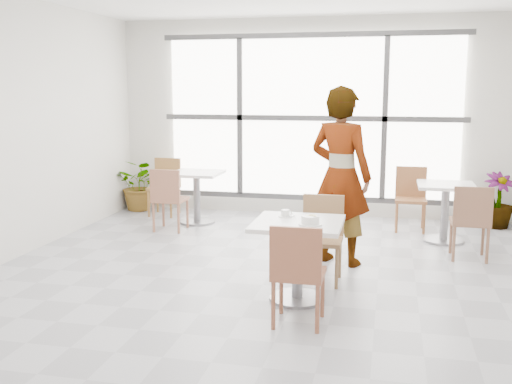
% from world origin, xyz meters
% --- Properties ---
extents(floor, '(7.00, 7.00, 0.00)m').
position_xyz_m(floor, '(0.00, 0.00, 0.00)').
color(floor, '#9E9EA5').
rests_on(floor, ground).
extents(wall_back, '(6.00, 0.00, 6.00)m').
position_xyz_m(wall_back, '(0.00, 3.50, 1.50)').
color(wall_back, silver).
rests_on(wall_back, ground).
extents(wall_front, '(6.00, 0.00, 6.00)m').
position_xyz_m(wall_front, '(0.00, -3.50, 1.50)').
color(wall_front, silver).
rests_on(wall_front, ground).
extents(window, '(4.60, 0.07, 2.52)m').
position_xyz_m(window, '(0.00, 3.44, 1.50)').
color(window, white).
rests_on(window, ground).
extents(main_table, '(0.80, 0.80, 0.75)m').
position_xyz_m(main_table, '(0.40, -0.34, 0.52)').
color(main_table, white).
rests_on(main_table, ground).
extents(chair_near, '(0.42, 0.42, 0.87)m').
position_xyz_m(chair_near, '(0.50, -0.97, 0.50)').
color(chair_near, '#94543B').
rests_on(chair_near, ground).
extents(chair_far, '(0.42, 0.42, 0.87)m').
position_xyz_m(chair_far, '(0.55, 0.31, 0.50)').
color(chair_far, olive).
rests_on(chair_far, ground).
extents(oatmeal_bowl, '(0.21, 0.21, 0.09)m').
position_xyz_m(oatmeal_bowl, '(0.53, -0.45, 0.79)').
color(oatmeal_bowl, silver).
rests_on(oatmeal_bowl, main_table).
extents(coffee_cup, '(0.16, 0.13, 0.07)m').
position_xyz_m(coffee_cup, '(0.26, -0.17, 0.78)').
color(coffee_cup, white).
rests_on(coffee_cup, main_table).
extents(person, '(0.85, 0.71, 1.97)m').
position_xyz_m(person, '(0.67, 0.95, 0.99)').
color(person, black).
rests_on(person, ground).
extents(bg_table_left, '(0.70, 0.70, 0.75)m').
position_xyz_m(bg_table_left, '(-1.53, 2.54, 0.49)').
color(bg_table_left, white).
rests_on(bg_table_left, ground).
extents(bg_table_right, '(0.70, 0.70, 0.75)m').
position_xyz_m(bg_table_right, '(1.91, 2.21, 0.49)').
color(bg_table_right, white).
rests_on(bg_table_right, ground).
extents(bg_chair_left_near, '(0.42, 0.42, 0.87)m').
position_xyz_m(bg_chair_left_near, '(-1.74, 1.94, 0.50)').
color(bg_chair_left_near, '#9B6149').
rests_on(bg_chair_left_near, ground).
extents(bg_chair_left_far, '(0.42, 0.42, 0.87)m').
position_xyz_m(bg_chair_left_far, '(-2.20, 3.02, 0.50)').
color(bg_chair_left_far, olive).
rests_on(bg_chair_left_far, ground).
extents(bg_chair_right_near, '(0.42, 0.42, 0.87)m').
position_xyz_m(bg_chair_right_near, '(2.12, 1.38, 0.50)').
color(bg_chair_right_near, brown).
rests_on(bg_chair_right_near, ground).
extents(bg_chair_right_far, '(0.42, 0.42, 0.87)m').
position_xyz_m(bg_chair_right_far, '(1.50, 2.80, 0.50)').
color(bg_chair_right_far, '#935B36').
rests_on(bg_chair_right_far, ground).
extents(plant_left, '(0.82, 0.74, 0.82)m').
position_xyz_m(plant_left, '(-2.70, 3.20, 0.41)').
color(plant_left, '#658E46').
rests_on(plant_left, ground).
extents(plant_right, '(0.57, 0.57, 0.78)m').
position_xyz_m(plant_right, '(2.70, 3.18, 0.39)').
color(plant_right, '#587840').
rests_on(plant_right, ground).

